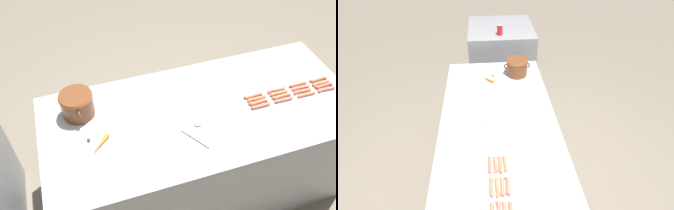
% 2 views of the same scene
% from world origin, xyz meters
% --- Properties ---
extents(ground_plane, '(20.00, 20.00, 0.00)m').
position_xyz_m(ground_plane, '(0.00, 0.00, 0.00)').
color(ground_plane, '#756B5B').
extents(griddle_counter, '(0.96, 2.15, 0.89)m').
position_xyz_m(griddle_counter, '(0.00, 0.00, 0.44)').
color(griddle_counter, '#9EA0A5').
rests_on(griddle_counter, ground_plane).
extents(hot_dog_0, '(0.03, 0.14, 0.02)m').
position_xyz_m(hot_dog_0, '(-0.09, -0.90, 0.90)').
color(hot_dog_0, '#CD7154').
rests_on(hot_dog_0, griddle_counter).
extents(hot_dog_1, '(0.03, 0.14, 0.02)m').
position_xyz_m(hot_dog_1, '(-0.09, -0.74, 0.90)').
color(hot_dog_1, '#D86E51').
rests_on(hot_dog_1, griddle_counter).
extents(hot_dog_2, '(0.03, 0.14, 0.02)m').
position_xyz_m(hot_dog_2, '(-0.09, -0.56, 0.90)').
color(hot_dog_2, '#D66B4F').
rests_on(hot_dog_2, griddle_counter).
extents(hot_dog_3, '(0.02, 0.14, 0.02)m').
position_xyz_m(hot_dog_3, '(-0.09, -0.38, 0.90)').
color(hot_dog_3, '#D06551').
rests_on(hot_dog_3, griddle_counter).
extents(hot_dog_4, '(0.03, 0.14, 0.02)m').
position_xyz_m(hot_dog_4, '(-0.05, -0.91, 0.90)').
color(hot_dog_4, '#CF6454').
rests_on(hot_dog_4, griddle_counter).
extents(hot_dog_5, '(0.03, 0.14, 0.02)m').
position_xyz_m(hot_dog_5, '(-0.05, -0.73, 0.90)').
color(hot_dog_5, '#D06856').
rests_on(hot_dog_5, griddle_counter).
extents(hot_dog_6, '(0.03, 0.14, 0.02)m').
position_xyz_m(hot_dog_6, '(-0.05, -0.56, 0.90)').
color(hot_dog_6, '#CA724D').
rests_on(hot_dog_6, griddle_counter).
extents(hot_dog_7, '(0.03, 0.14, 0.02)m').
position_xyz_m(hot_dog_7, '(-0.05, -0.38, 0.90)').
color(hot_dog_7, '#D8704E').
rests_on(hot_dog_7, griddle_counter).
extents(hot_dog_8, '(0.03, 0.14, 0.02)m').
position_xyz_m(hot_dog_8, '(-0.02, -0.90, 0.90)').
color(hot_dog_8, '#CB704E').
rests_on(hot_dog_8, griddle_counter).
extents(hot_dog_9, '(0.03, 0.14, 0.02)m').
position_xyz_m(hot_dog_9, '(-0.02, -0.74, 0.90)').
color(hot_dog_9, '#D47252').
rests_on(hot_dog_9, griddle_counter).
extents(hot_dog_10, '(0.03, 0.14, 0.02)m').
position_xyz_m(hot_dog_10, '(-0.02, -0.56, 0.90)').
color(hot_dog_10, '#CC7253').
rests_on(hot_dog_10, griddle_counter).
extents(hot_dog_11, '(0.02, 0.14, 0.02)m').
position_xyz_m(hot_dog_11, '(-0.02, -0.39, 0.90)').
color(hot_dog_11, '#D1694D').
rests_on(hot_dog_11, griddle_counter).
extents(hot_dog_12, '(0.03, 0.14, 0.02)m').
position_xyz_m(hot_dog_12, '(0.02, -0.91, 0.90)').
color(hot_dog_12, '#CB7054').
rests_on(hot_dog_12, griddle_counter).
extents(hot_dog_13, '(0.03, 0.14, 0.02)m').
position_xyz_m(hot_dog_13, '(0.02, -0.74, 0.90)').
color(hot_dog_13, '#CA6752').
rests_on(hot_dog_13, griddle_counter).
extents(hot_dog_14, '(0.03, 0.14, 0.02)m').
position_xyz_m(hot_dog_14, '(0.02, -0.56, 0.90)').
color(hot_dog_14, '#CC6855').
rests_on(hot_dog_14, griddle_counter).
extents(hot_dog_15, '(0.03, 0.14, 0.02)m').
position_xyz_m(hot_dog_15, '(0.01, -0.38, 0.90)').
color(hot_dog_15, '#D77251').
rests_on(hot_dog_15, griddle_counter).
extents(bean_pot, '(0.27, 0.22, 0.17)m').
position_xyz_m(bean_pot, '(0.23, 0.79, 0.98)').
color(bean_pot, brown).
rests_on(bean_pot, griddle_counter).
extents(serving_spoon, '(0.25, 0.18, 0.02)m').
position_xyz_m(serving_spoon, '(-0.14, 0.09, 0.89)').
color(serving_spoon, '#B7B7BC').
rests_on(serving_spoon, griddle_counter).
extents(carrot, '(0.14, 0.14, 0.03)m').
position_xyz_m(carrot, '(-0.08, 0.71, 0.90)').
color(carrot, orange).
rests_on(carrot, griddle_counter).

